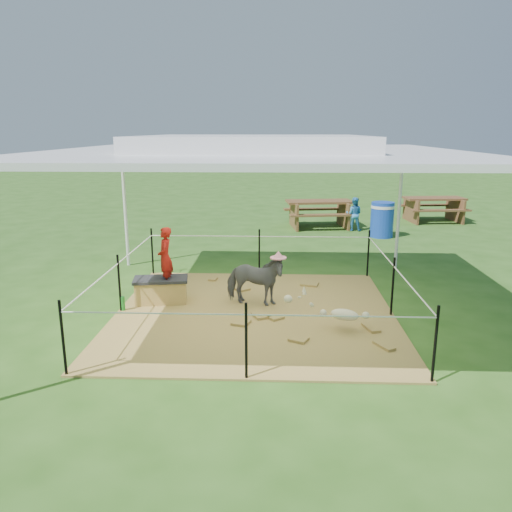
{
  "coord_description": "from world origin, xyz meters",
  "views": [
    {
      "loc": [
        0.35,
        -7.81,
        2.98
      ],
      "look_at": [
        0.0,
        0.6,
        0.85
      ],
      "focal_mm": 35.0,
      "sensor_mm": 36.0,
      "label": 1
    }
  ],
  "objects_px": {
    "straw_bale": "(161,291)",
    "distant_person": "(354,214)",
    "green_bottle": "(123,303)",
    "trash_barrel": "(382,220)",
    "picnic_table_far": "(433,209)",
    "pony": "(254,280)",
    "picnic_table_near": "(319,214)",
    "woman": "(165,252)",
    "foal": "(345,313)"
  },
  "relations": [
    {
      "from": "distant_person",
      "to": "pony",
      "type": "bearing_deg",
      "value": 79.19
    },
    {
      "from": "green_bottle",
      "to": "distant_person",
      "type": "relative_size",
      "value": 0.24
    },
    {
      "from": "picnic_table_near",
      "to": "green_bottle",
      "type": "bearing_deg",
      "value": -124.18
    },
    {
      "from": "green_bottle",
      "to": "foal",
      "type": "relative_size",
      "value": 0.24
    },
    {
      "from": "straw_bale",
      "to": "woman",
      "type": "height_order",
      "value": "woman"
    },
    {
      "from": "picnic_table_far",
      "to": "distant_person",
      "type": "bearing_deg",
      "value": -155.47
    },
    {
      "from": "pony",
      "to": "distant_person",
      "type": "xyz_separation_m",
      "value": [
        2.72,
        6.87,
        0.04
      ]
    },
    {
      "from": "woman",
      "to": "trash_barrel",
      "type": "height_order",
      "value": "woman"
    },
    {
      "from": "straw_bale",
      "to": "distant_person",
      "type": "height_order",
      "value": "distant_person"
    },
    {
      "from": "foal",
      "to": "distant_person",
      "type": "height_order",
      "value": "distant_person"
    },
    {
      "from": "green_bottle",
      "to": "foal",
      "type": "distance_m",
      "value": 3.68
    },
    {
      "from": "trash_barrel",
      "to": "picnic_table_far",
      "type": "relative_size",
      "value": 0.52
    },
    {
      "from": "green_bottle",
      "to": "pony",
      "type": "xyz_separation_m",
      "value": [
        2.2,
        0.36,
        0.32
      ]
    },
    {
      "from": "green_bottle",
      "to": "picnic_table_far",
      "type": "height_order",
      "value": "picnic_table_far"
    },
    {
      "from": "picnic_table_far",
      "to": "straw_bale",
      "type": "bearing_deg",
      "value": -136.38
    },
    {
      "from": "pony",
      "to": "picnic_table_far",
      "type": "height_order",
      "value": "pony"
    },
    {
      "from": "foal",
      "to": "picnic_table_far",
      "type": "distance_m",
      "value": 10.52
    },
    {
      "from": "straw_bale",
      "to": "pony",
      "type": "height_order",
      "value": "pony"
    },
    {
      "from": "trash_barrel",
      "to": "picnic_table_near",
      "type": "bearing_deg",
      "value": 140.17
    },
    {
      "from": "green_bottle",
      "to": "foal",
      "type": "bearing_deg",
      "value": -11.37
    },
    {
      "from": "woman",
      "to": "foal",
      "type": "height_order",
      "value": "woman"
    },
    {
      "from": "straw_bale",
      "to": "distant_person",
      "type": "bearing_deg",
      "value": 57.23
    },
    {
      "from": "picnic_table_near",
      "to": "picnic_table_far",
      "type": "relative_size",
      "value": 1.04
    },
    {
      "from": "picnic_table_near",
      "to": "foal",
      "type": "bearing_deg",
      "value": -99.41
    },
    {
      "from": "distant_person",
      "to": "picnic_table_near",
      "type": "bearing_deg",
      "value": -15.51
    },
    {
      "from": "picnic_table_far",
      "to": "green_bottle",
      "type": "bearing_deg",
      "value": -136.98
    },
    {
      "from": "green_bottle",
      "to": "picnic_table_far",
      "type": "relative_size",
      "value": 0.13
    },
    {
      "from": "woman",
      "to": "distant_person",
      "type": "bearing_deg",
      "value": 139.07
    },
    {
      "from": "woman",
      "to": "straw_bale",
      "type": "bearing_deg",
      "value": -98.76
    },
    {
      "from": "woman",
      "to": "distant_person",
      "type": "height_order",
      "value": "woman"
    },
    {
      "from": "straw_bale",
      "to": "distant_person",
      "type": "xyz_separation_m",
      "value": [
        4.37,
        6.78,
        0.28
      ]
    },
    {
      "from": "foal",
      "to": "picnic_table_near",
      "type": "distance_m",
      "value": 8.47
    },
    {
      "from": "straw_bale",
      "to": "picnic_table_far",
      "type": "relative_size",
      "value": 0.45
    },
    {
      "from": "straw_bale",
      "to": "trash_barrel",
      "type": "height_order",
      "value": "trash_barrel"
    },
    {
      "from": "trash_barrel",
      "to": "foal",
      "type": "bearing_deg",
      "value": -105.6
    },
    {
      "from": "foal",
      "to": "picnic_table_near",
      "type": "bearing_deg",
      "value": 111.57
    },
    {
      "from": "distant_person",
      "to": "woman",
      "type": "bearing_deg",
      "value": 68.6
    },
    {
      "from": "trash_barrel",
      "to": "distant_person",
      "type": "xyz_separation_m",
      "value": [
        -0.66,
        0.9,
        0.01
      ]
    },
    {
      "from": "woman",
      "to": "distant_person",
      "type": "relative_size",
      "value": 1.03
    },
    {
      "from": "green_bottle",
      "to": "trash_barrel",
      "type": "xyz_separation_m",
      "value": [
        5.58,
        6.33,
        0.35
      ]
    },
    {
      "from": "picnic_table_near",
      "to": "straw_bale",
      "type": "bearing_deg",
      "value": -122.12
    },
    {
      "from": "pony",
      "to": "distant_person",
      "type": "distance_m",
      "value": 7.39
    },
    {
      "from": "foal",
      "to": "trash_barrel",
      "type": "bearing_deg",
      "value": 97.92
    },
    {
      "from": "trash_barrel",
      "to": "straw_bale",
      "type": "bearing_deg",
      "value": -130.52
    },
    {
      "from": "foal",
      "to": "distant_person",
      "type": "xyz_separation_m",
      "value": [
        1.31,
        7.96,
        0.19
      ]
    },
    {
      "from": "green_bottle",
      "to": "trash_barrel",
      "type": "distance_m",
      "value": 8.45
    },
    {
      "from": "picnic_table_near",
      "to": "picnic_table_far",
      "type": "height_order",
      "value": "picnic_table_near"
    },
    {
      "from": "straw_bale",
      "to": "trash_barrel",
      "type": "bearing_deg",
      "value": 49.48
    },
    {
      "from": "green_bottle",
      "to": "picnic_table_near",
      "type": "bearing_deg",
      "value": 63.28
    },
    {
      "from": "foal",
      "to": "picnic_table_far",
      "type": "bearing_deg",
      "value": 90.02
    }
  ]
}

